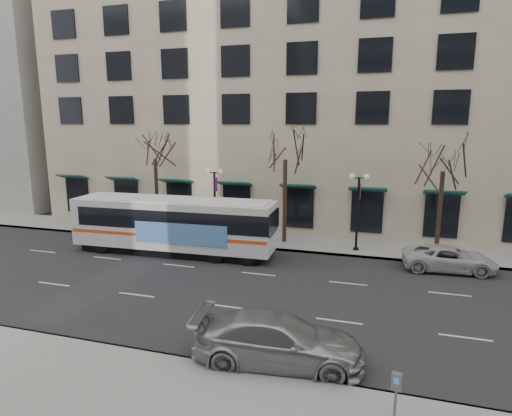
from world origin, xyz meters
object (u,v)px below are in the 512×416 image
at_px(tree_far_left, 154,146).
at_px(lamp_post_left, 215,201).
at_px(city_bus, 175,224).
at_px(white_pickup, 449,258).
at_px(lamp_post_right, 358,209).
at_px(tree_far_mid, 286,145).
at_px(silver_car, 278,340).
at_px(tree_far_right, 444,156).
at_px(pay_station, 397,385).

xyz_separation_m(tree_far_left, lamp_post_left, (5.01, -0.60, -3.75)).
distance_m(city_bus, white_pickup, 16.85).
relative_size(lamp_post_left, white_pickup, 1.01).
relative_size(tree_far_left, lamp_post_right, 1.60).
height_order(tree_far_mid, lamp_post_right, tree_far_mid).
bearing_deg(tree_far_mid, silver_car, -77.79).
bearing_deg(white_pickup, tree_far_right, 4.44).
relative_size(city_bus, silver_car, 2.21).
xyz_separation_m(white_pickup, pay_station, (-3.21, -14.26, 0.40)).
height_order(tree_far_left, tree_far_right, tree_far_left).
bearing_deg(tree_far_right, city_bus, -165.60).
bearing_deg(tree_far_right, silver_car, -114.24).
bearing_deg(pay_station, city_bus, 148.95).
height_order(tree_far_right, pay_station, tree_far_right).
bearing_deg(lamp_post_right, city_bus, -162.43).
relative_size(tree_far_right, pay_station, 6.06).
distance_m(city_bus, silver_car, 14.49).
relative_size(tree_far_mid, city_bus, 0.64).
height_order(city_bus, pay_station, city_bus).
height_order(lamp_post_right, pay_station, lamp_post_right).
height_order(white_pickup, pay_station, pay_station).
bearing_deg(lamp_post_left, lamp_post_right, 0.00).
relative_size(tree_far_left, white_pickup, 1.61).
bearing_deg(lamp_post_left, tree_far_left, 173.17).
bearing_deg(white_pickup, city_bus, 91.27).
relative_size(tree_far_left, tree_far_right, 1.03).
relative_size(tree_far_mid, white_pickup, 1.65).
relative_size(city_bus, white_pickup, 2.60).
bearing_deg(lamp_post_left, tree_far_mid, 6.85).
bearing_deg(lamp_post_left, tree_far_right, 2.29).
height_order(tree_far_mid, white_pickup, tree_far_mid).
xyz_separation_m(tree_far_mid, city_bus, (-6.35, -4.20, -4.93)).
xyz_separation_m(lamp_post_right, white_pickup, (5.38, -2.10, -2.23)).
bearing_deg(white_pickup, tree_far_mid, 71.60).
bearing_deg(city_bus, pay_station, -45.63).
height_order(tree_far_left, city_bus, tree_far_left).
xyz_separation_m(city_bus, white_pickup, (16.74, 1.50, -1.26)).
xyz_separation_m(tree_far_right, silver_car, (-6.75, -15.00, -5.54)).
bearing_deg(city_bus, white_pickup, 2.80).
xyz_separation_m(lamp_post_left, silver_car, (8.24, -14.40, -2.06)).
bearing_deg(pay_station, tree_far_right, 92.85).
bearing_deg(city_bus, lamp_post_right, 15.26).
height_order(tree_far_right, white_pickup, tree_far_right).
height_order(city_bus, white_pickup, city_bus).
bearing_deg(tree_far_left, city_bus, -48.96).
height_order(tree_far_right, lamp_post_left, tree_far_right).
height_order(tree_far_left, lamp_post_left, tree_far_left).
xyz_separation_m(tree_far_mid, silver_car, (3.25, -15.00, -6.02)).
height_order(tree_far_right, city_bus, tree_far_right).
bearing_deg(pay_station, tree_far_mid, 125.24).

